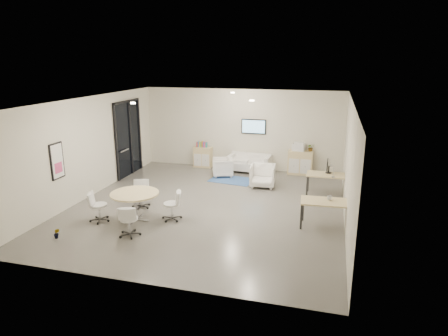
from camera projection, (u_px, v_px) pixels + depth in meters
room_shell at (208, 155)px, 11.77m from camera, size 9.60×10.60×4.80m
glass_door at (128, 136)px, 15.13m from camera, size 0.09×1.90×2.85m
artwork at (57, 161)px, 11.30m from camera, size 0.05×0.54×1.04m
wall_tv at (254, 127)px, 15.75m from camera, size 0.98×0.06×0.58m
ceiling_spots at (209, 98)px, 12.17m from camera, size 3.14×4.14×0.03m
sideboard_left at (203, 157)px, 16.46m from camera, size 0.74×0.39×0.84m
sideboard_right at (300, 162)px, 15.41m from camera, size 0.94×0.45×0.94m
books at (202, 144)px, 16.33m from camera, size 0.43×0.14×0.22m
printer at (299, 147)px, 15.27m from camera, size 0.52×0.46×0.33m
loveseat at (250, 164)px, 15.79m from camera, size 1.69×0.95×0.61m
blue_rug at (232, 180)px, 14.77m from camera, size 1.70×1.26×0.01m
armchair_left at (223, 166)px, 15.20m from camera, size 0.90×0.93×0.76m
armchair_right at (263, 175)px, 13.93m from camera, size 0.90×0.85×0.86m
desk_rear at (328, 176)px, 12.98m from camera, size 1.38×0.69×0.72m
desk_front at (328, 204)px, 10.49m from camera, size 1.46×0.79×0.74m
monitor at (328, 166)px, 13.05m from camera, size 0.20×0.50×0.44m
round_table at (135, 196)px, 10.93m from camera, size 1.33×1.33×0.81m
meeting_chairs at (135, 206)px, 11.02m from camera, size 2.62×2.62×0.82m
plant_cabinet at (311, 148)px, 15.16m from camera, size 0.37×0.39×0.24m
plant_floor at (57, 236)px, 9.99m from camera, size 0.23×0.30×0.12m
cup at (330, 198)px, 10.53m from camera, size 0.16×0.14×0.14m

